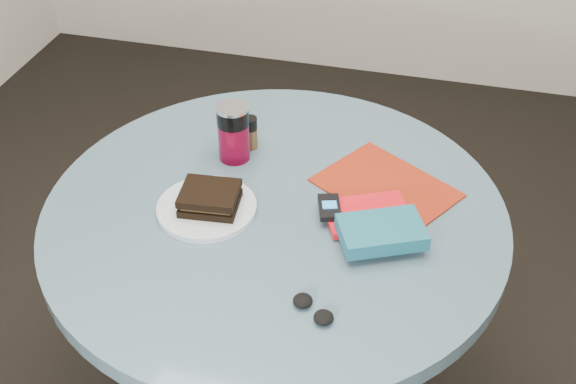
% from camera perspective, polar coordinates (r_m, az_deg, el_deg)
% --- Properties ---
extents(table, '(1.00, 1.00, 0.75)m').
position_cam_1_polar(table, '(1.66, -1.01, -5.60)').
color(table, black).
rests_on(table, ground).
extents(plate, '(0.27, 0.27, 0.01)m').
position_cam_1_polar(plate, '(1.55, -6.44, -1.26)').
color(plate, silver).
rests_on(plate, table).
extents(sandwich, '(0.13, 0.11, 0.04)m').
position_cam_1_polar(sandwich, '(1.53, -6.20, -0.48)').
color(sandwich, black).
rests_on(sandwich, plate).
extents(soda_can, '(0.08, 0.08, 0.14)m').
position_cam_1_polar(soda_can, '(1.67, -4.33, 4.70)').
color(soda_can, maroon).
rests_on(soda_can, table).
extents(pepper_grinder, '(0.05, 0.05, 0.08)m').
position_cam_1_polar(pepper_grinder, '(1.71, -3.02, 4.72)').
color(pepper_grinder, '#4E3821').
rests_on(pepper_grinder, table).
extents(magazine, '(0.35, 0.33, 0.01)m').
position_cam_1_polar(magazine, '(1.62, 7.74, 0.35)').
color(magazine, maroon).
rests_on(magazine, table).
extents(red_book, '(0.21, 0.18, 0.01)m').
position_cam_1_polar(red_book, '(1.53, 6.27, -1.76)').
color(red_book, red).
rests_on(red_book, magazine).
extents(novel, '(0.20, 0.17, 0.03)m').
position_cam_1_polar(novel, '(1.45, 7.40, -3.15)').
color(novel, '#155468').
rests_on(novel, red_book).
extents(mp3_player, '(0.07, 0.09, 0.01)m').
position_cam_1_polar(mp3_player, '(1.52, 3.29, -1.21)').
color(mp3_player, black).
rests_on(mp3_player, red_book).
extents(headphones, '(0.10, 0.08, 0.02)m').
position_cam_1_polar(headphones, '(1.33, 1.99, -9.23)').
color(headphones, black).
rests_on(headphones, table).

